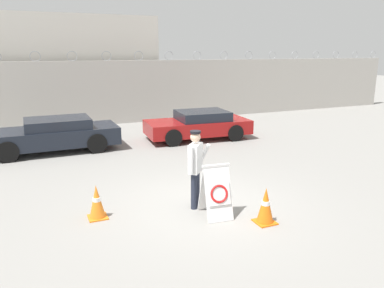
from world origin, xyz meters
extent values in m
plane|color=gray|center=(0.00, 0.00, 0.00)|extent=(90.00, 90.00, 0.00)
cube|color=#ADA8A0|center=(0.00, 11.15, 1.56)|extent=(36.00, 0.30, 3.12)
torus|color=gray|center=(-3.20, 11.15, 3.34)|extent=(0.47, 0.03, 0.47)
torus|color=gray|center=(-1.60, 11.15, 3.34)|extent=(0.47, 0.03, 0.47)
torus|color=gray|center=(0.00, 11.15, 3.34)|extent=(0.47, 0.03, 0.47)
torus|color=gray|center=(1.60, 11.15, 3.34)|extent=(0.47, 0.03, 0.47)
torus|color=gray|center=(3.20, 11.15, 3.34)|extent=(0.47, 0.03, 0.47)
torus|color=gray|center=(4.80, 11.15, 3.34)|extent=(0.47, 0.03, 0.47)
torus|color=gray|center=(6.40, 11.15, 3.34)|extent=(0.47, 0.03, 0.47)
torus|color=gray|center=(8.00, 11.15, 3.34)|extent=(0.47, 0.03, 0.47)
torus|color=gray|center=(9.60, 11.15, 3.34)|extent=(0.47, 0.03, 0.47)
torus|color=gray|center=(11.20, 11.15, 3.34)|extent=(0.47, 0.03, 0.47)
torus|color=gray|center=(12.80, 11.15, 3.34)|extent=(0.47, 0.03, 0.47)
torus|color=gray|center=(14.40, 11.15, 3.34)|extent=(0.47, 0.03, 0.47)
torus|color=gray|center=(16.00, 11.15, 3.34)|extent=(0.47, 0.03, 0.47)
torus|color=gray|center=(17.60, 11.15, 3.34)|extent=(0.47, 0.03, 0.47)
cube|color=beige|center=(-1.85, 15.57, 2.67)|extent=(9.52, 7.32, 5.34)
cube|color=white|center=(-0.01, -0.81, 0.57)|extent=(0.62, 0.46, 1.15)
cube|color=white|center=(0.03, -0.44, 0.57)|extent=(0.62, 0.46, 1.15)
cube|color=white|center=(0.01, -0.63, 1.16)|extent=(0.63, 0.13, 0.05)
cube|color=white|center=(-0.01, -0.85, 0.59)|extent=(0.51, 0.23, 0.48)
torus|color=red|center=(-0.01, -0.86, 0.59)|extent=(0.41, 0.21, 0.39)
cylinder|color=#232838|center=(-0.28, -0.12, 0.43)|extent=(0.15, 0.15, 0.87)
cylinder|color=#232838|center=(-0.16, 0.01, 0.43)|extent=(0.15, 0.15, 0.87)
cube|color=silver|center=(-0.22, -0.05, 1.20)|extent=(0.47, 0.48, 0.67)
sphere|color=#DBB293|center=(-0.22, -0.05, 1.69)|extent=(0.23, 0.23, 0.23)
cylinder|color=silver|center=(-0.41, -0.26, 1.22)|extent=(0.09, 0.09, 0.64)
cylinder|color=silver|center=(0.04, 0.09, 1.19)|extent=(0.32, 0.30, 0.61)
cylinder|color=black|center=(-0.22, -0.05, 1.81)|extent=(0.25, 0.25, 0.05)
cube|color=orange|center=(0.82, -1.39, 0.01)|extent=(0.42, 0.42, 0.03)
cone|color=orange|center=(0.82, -1.39, 0.41)|extent=(0.36, 0.36, 0.76)
cylinder|color=white|center=(0.82, -1.39, 0.45)|extent=(0.18, 0.18, 0.11)
cube|color=orange|center=(-2.43, 0.26, 0.01)|extent=(0.41, 0.41, 0.03)
cone|color=orange|center=(-2.43, 0.26, 0.39)|extent=(0.35, 0.35, 0.73)
cylinder|color=white|center=(-2.43, 0.26, 0.43)|extent=(0.17, 0.17, 0.10)
cylinder|color=black|center=(-4.42, 5.71, 0.36)|extent=(0.71, 0.21, 0.71)
cylinder|color=black|center=(-4.44, 7.40, 0.36)|extent=(0.71, 0.21, 0.71)
cylinder|color=black|center=(-1.53, 5.75, 0.36)|extent=(0.71, 0.21, 0.71)
cylinder|color=black|center=(-1.55, 7.44, 0.36)|extent=(0.71, 0.21, 0.71)
cube|color=black|center=(-2.98, 6.57, 0.56)|extent=(4.69, 1.86, 0.61)
cube|color=black|center=(-2.75, 6.58, 1.04)|extent=(2.26, 1.65, 0.35)
cylinder|color=black|center=(1.32, 5.57, 0.34)|extent=(0.69, 0.25, 0.68)
cylinder|color=black|center=(1.44, 7.32, 0.34)|extent=(0.69, 0.25, 0.68)
cylinder|color=black|center=(3.94, 5.39, 0.34)|extent=(0.69, 0.25, 0.68)
cylinder|color=black|center=(4.06, 7.14, 0.34)|extent=(0.69, 0.25, 0.68)
cube|color=maroon|center=(2.69, 6.36, 0.52)|extent=(4.35, 2.15, 0.56)
cube|color=black|center=(2.90, 6.34, 0.98)|extent=(2.14, 1.81, 0.37)
camera|label=1|loc=(-3.52, -7.55, 3.58)|focal=35.00mm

